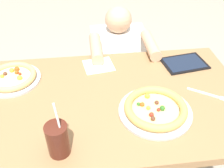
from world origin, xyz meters
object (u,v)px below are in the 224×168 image
at_px(fork, 210,95).
at_px(tablet, 184,63).
at_px(pizza_far, 12,77).
at_px(pizza_near, 155,109).
at_px(diner_seated, 118,73).
at_px(drink_cup_colored, 58,139).

distance_m(fork, tablet, 0.28).
bearing_deg(pizza_far, tablet, 2.55).
distance_m(pizza_near, pizza_far, 0.75).
bearing_deg(tablet, diner_seated, 129.13).
relative_size(fork, tablet, 0.68).
height_order(pizza_near, diner_seated, diner_seated).
bearing_deg(pizza_far, pizza_near, -25.21).
xyz_separation_m(drink_cup_colored, tablet, (0.68, 0.52, -0.07)).
height_order(drink_cup_colored, fork, drink_cup_colored).
height_order(pizza_far, tablet, pizza_far).
distance_m(fork, diner_seated, 0.83).
bearing_deg(drink_cup_colored, tablet, 37.66).
bearing_deg(diner_seated, drink_cup_colored, -111.15).
xyz_separation_m(pizza_near, tablet, (0.26, 0.36, -0.02)).
bearing_deg(pizza_far, drink_cup_colored, -61.54).
bearing_deg(diner_seated, tablet, -50.87).
xyz_separation_m(pizza_near, drink_cup_colored, (-0.42, -0.16, 0.05)).
bearing_deg(pizza_near, fork, 15.71).
distance_m(pizza_near, fork, 0.31).
bearing_deg(fork, drink_cup_colored, -160.89).
bearing_deg(fork, pizza_far, 166.39).
bearing_deg(drink_cup_colored, pizza_near, 21.45).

